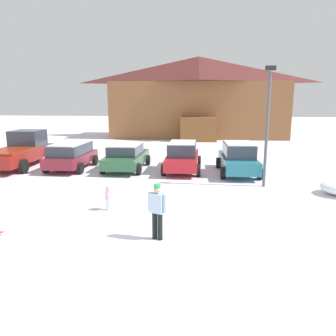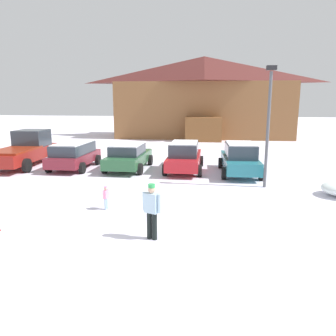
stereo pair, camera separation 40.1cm
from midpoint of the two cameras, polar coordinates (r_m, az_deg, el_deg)
The scene contains 10 objects.
ground at distance 8.71m, azimuth -16.93°, elevation -16.19°, with size 160.00×160.00×0.00m, color white.
ski_lodge at distance 37.78m, azimuth 4.94°, elevation 12.27°, with size 19.74×10.18×8.81m.
parked_maroon_van at distance 20.31m, azimuth -17.04°, elevation 2.21°, with size 2.24×4.20×1.58m.
parked_green_coupe at distance 19.49m, azimuth -7.85°, elevation 2.02°, with size 2.28×4.60×1.53m.
parked_red_sedan at distance 18.97m, azimuth 1.95°, elevation 2.06°, with size 2.15×4.79×1.70m.
parked_teal_hatchback at distance 18.54m, azimuth 11.48°, elevation 1.69°, with size 2.28×4.70×1.76m.
pickup_truck at distance 22.35m, azimuth -24.59°, elevation 2.83°, with size 2.68×6.08×2.15m.
skier_adult_in_blue_parka at distance 9.54m, azimuth -3.10°, elevation -7.06°, with size 0.58×0.37×1.67m.
skier_child_in_pink_snowsuit at distance 12.39m, azimuth -11.34°, elevation -4.98°, with size 0.18×0.32×0.89m.
lamp_post at distance 15.73m, azimuth 16.24°, elevation 7.92°, with size 0.44×0.24×5.52m.
Camera 1 is at (3.05, -7.06, 3.99)m, focal length 35.00 mm.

